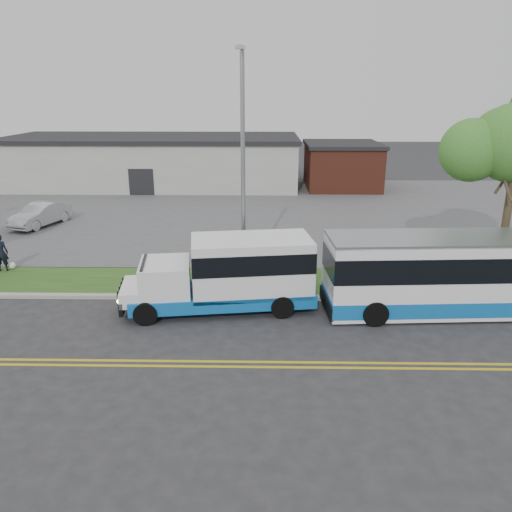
{
  "coord_description": "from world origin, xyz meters",
  "views": [
    {
      "loc": [
        3.91,
        -17.47,
        7.92
      ],
      "look_at": [
        3.55,
        1.81,
        1.6
      ],
      "focal_mm": 35.0,
      "sensor_mm": 36.0,
      "label": 1
    }
  ],
  "objects_px": {
    "pedestrian": "(1,253)",
    "shuttle_bus": "(233,272)",
    "streetlight_near": "(243,163)",
    "transit_bus": "(468,274)",
    "parked_car_a": "(41,215)"
  },
  "relations": [
    {
      "from": "shuttle_bus",
      "to": "pedestrian",
      "type": "distance_m",
      "value": 11.52
    },
    {
      "from": "transit_bus",
      "to": "pedestrian",
      "type": "height_order",
      "value": "transit_bus"
    },
    {
      "from": "transit_bus",
      "to": "parked_car_a",
      "type": "relative_size",
      "value": 2.55
    },
    {
      "from": "shuttle_bus",
      "to": "pedestrian",
      "type": "height_order",
      "value": "shuttle_bus"
    },
    {
      "from": "streetlight_near",
      "to": "pedestrian",
      "type": "height_order",
      "value": "streetlight_near"
    },
    {
      "from": "shuttle_bus",
      "to": "transit_bus",
      "type": "distance_m",
      "value": 8.82
    },
    {
      "from": "pedestrian",
      "to": "parked_car_a",
      "type": "relative_size",
      "value": 0.42
    },
    {
      "from": "shuttle_bus",
      "to": "transit_bus",
      "type": "bearing_deg",
      "value": -8.62
    },
    {
      "from": "parked_car_a",
      "to": "transit_bus",
      "type": "bearing_deg",
      "value": -11.45
    },
    {
      "from": "streetlight_near",
      "to": "shuttle_bus",
      "type": "distance_m",
      "value": 4.51
    },
    {
      "from": "pedestrian",
      "to": "shuttle_bus",
      "type": "bearing_deg",
      "value": 148.91
    },
    {
      "from": "shuttle_bus",
      "to": "transit_bus",
      "type": "relative_size",
      "value": 0.69
    },
    {
      "from": "shuttle_bus",
      "to": "parked_car_a",
      "type": "relative_size",
      "value": 1.77
    },
    {
      "from": "streetlight_near",
      "to": "pedestrian",
      "type": "xyz_separation_m",
      "value": [
        -11.18,
        1.27,
        -4.26
      ]
    },
    {
      "from": "streetlight_near",
      "to": "pedestrian",
      "type": "relative_size",
      "value": 5.41
    }
  ]
}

